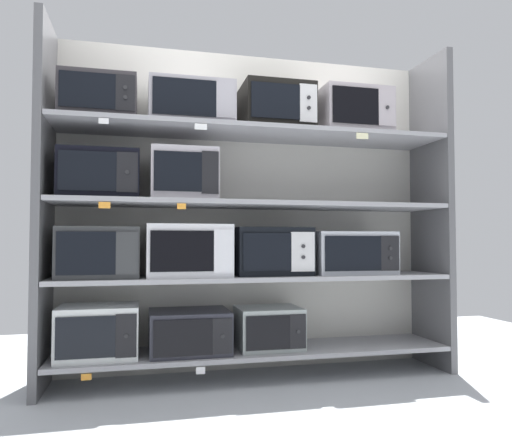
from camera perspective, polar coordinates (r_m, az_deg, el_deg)
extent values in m
cube|color=#B2B7BC|center=(2.45, 5.94, -23.95)|extent=(6.61, 6.00, 0.02)
cube|color=beige|center=(3.51, -1.01, 1.63)|extent=(2.81, 0.04, 2.27)
cube|color=#5B5B5E|center=(3.21, -23.87, 2.18)|extent=(0.05, 0.49, 2.27)
cube|color=#5B5B5E|center=(3.79, 20.08, 1.48)|extent=(0.05, 0.49, 2.27)
cube|color=#99999E|center=(3.32, 0.00, -14.82)|extent=(2.61, 0.49, 0.03)
cube|color=silver|center=(3.21, -18.16, -11.97)|extent=(0.48, 0.38, 0.32)
cube|color=black|center=(3.02, -19.53, -12.56)|extent=(0.33, 0.01, 0.24)
cube|color=black|center=(3.01, -15.14, -12.66)|extent=(0.12, 0.01, 0.26)
cylinder|color=#262628|center=(3.00, -15.15, -12.69)|extent=(0.02, 0.01, 0.02)
cube|color=#262730|center=(3.22, -7.92, -12.48)|extent=(0.51, 0.41, 0.27)
cube|color=black|center=(3.01, -8.61, -13.19)|extent=(0.36, 0.01, 0.22)
cube|color=black|center=(3.04, -4.00, -13.10)|extent=(0.12, 0.01, 0.22)
cylinder|color=#262628|center=(3.03, -3.97, -13.14)|extent=(0.02, 0.01, 0.02)
cube|color=#9BA5A3|center=(3.31, 1.49, -12.17)|extent=(0.42, 0.35, 0.27)
cube|color=black|center=(3.13, 1.45, -12.76)|extent=(0.29, 0.01, 0.22)
cube|color=black|center=(3.18, 4.99, -12.57)|extent=(0.11, 0.01, 0.22)
cylinder|color=#262628|center=(3.17, 5.04, -12.59)|extent=(0.02, 0.01, 0.02)
cube|color=orange|center=(3.02, -19.46, -16.73)|extent=(0.06, 0.00, 0.04)
cube|color=white|center=(3.02, -6.59, -16.87)|extent=(0.05, 0.00, 0.04)
cube|color=#99999E|center=(3.25, 0.00, -6.36)|extent=(2.61, 0.49, 0.03)
cube|color=#313335|center=(3.16, -18.02, -3.22)|extent=(0.48, 0.41, 0.32)
cube|color=black|center=(2.96, -19.47, -3.28)|extent=(0.33, 0.01, 0.25)
cube|color=#313335|center=(2.94, -15.05, -3.34)|extent=(0.13, 0.01, 0.25)
cube|color=silver|center=(3.17, -8.05, -3.13)|extent=(0.53, 0.41, 0.34)
cube|color=black|center=(2.95, -8.71, -3.19)|extent=(0.38, 0.01, 0.25)
cube|color=silver|center=(2.98, -3.89, -3.20)|extent=(0.12, 0.01, 0.27)
cube|color=black|center=(3.27, 1.80, -3.25)|extent=(0.51, 0.36, 0.32)
cube|color=black|center=(3.07, 1.36, -3.32)|extent=(0.32, 0.01, 0.24)
cube|color=silver|center=(3.14, 5.58, -3.28)|extent=(0.16, 0.01, 0.26)
cylinder|color=#262628|center=(3.13, 5.63, -3.93)|extent=(0.02, 0.01, 0.02)
cylinder|color=#262628|center=(3.13, 5.63, -2.64)|extent=(0.02, 0.01, 0.02)
cube|color=#B4B9C3|center=(3.46, 11.09, -3.37)|extent=(0.57, 0.36, 0.30)
cube|color=black|center=(3.27, 11.46, -3.43)|extent=(0.40, 0.01, 0.23)
cube|color=black|center=(3.39, 15.58, -3.35)|extent=(0.14, 0.01, 0.24)
cylinder|color=#262628|center=(3.38, 15.66, -3.90)|extent=(0.02, 0.01, 0.02)
cylinder|color=#262628|center=(3.38, 15.65, -2.80)|extent=(0.02, 0.01, 0.02)
cube|color=#99999E|center=(3.25, 0.00, 2.29)|extent=(2.61, 0.49, 0.03)
cube|color=black|center=(3.19, -17.96, 5.47)|extent=(0.48, 0.38, 0.30)
cube|color=black|center=(3.00, -19.34, 5.97)|extent=(0.33, 0.01, 0.23)
cube|color=black|center=(2.99, -15.02, 5.96)|extent=(0.12, 0.01, 0.24)
cylinder|color=#262628|center=(2.98, -15.02, 5.98)|extent=(0.02, 0.01, 0.02)
cube|color=#BCB5BD|center=(3.19, -8.60, 5.67)|extent=(0.42, 0.37, 0.33)
cube|color=black|center=(3.00, -9.22, 6.18)|extent=(0.29, 0.01, 0.25)
cube|color=black|center=(3.02, -5.45, 6.10)|extent=(0.11, 0.01, 0.27)
cube|color=orange|center=(2.92, -17.52, 2.15)|extent=(0.07, 0.00, 0.04)
cube|color=orange|center=(2.92, -8.82, 2.09)|extent=(0.05, 0.00, 0.04)
cube|color=#99999E|center=(3.32, 0.00, 10.73)|extent=(2.61, 0.49, 0.03)
cube|color=#333033|center=(3.29, -18.05, 13.71)|extent=(0.46, 0.40, 0.27)
cube|color=black|center=(3.09, -19.35, 14.75)|extent=(0.32, 0.01, 0.21)
cube|color=black|center=(3.08, -15.23, 14.77)|extent=(0.11, 0.01, 0.22)
cylinder|color=#262628|center=(3.06, -15.24, 14.29)|extent=(0.02, 0.01, 0.02)
cylinder|color=#262628|center=(3.08, -15.23, 15.35)|extent=(0.02, 0.01, 0.02)
cube|color=#A29FA8|center=(3.29, -7.73, 13.71)|extent=(0.55, 0.36, 0.28)
cube|color=black|center=(3.11, -8.44, 14.67)|extent=(0.39, 0.01, 0.23)
cube|color=#A29FA8|center=(3.15, -3.60, 14.47)|extent=(0.12, 0.01, 0.23)
cube|color=black|center=(3.40, 2.38, 13.43)|extent=(0.48, 0.37, 0.31)
cube|color=black|center=(3.21, 2.36, 14.39)|extent=(0.33, 0.01, 0.23)
cube|color=silver|center=(3.28, 6.23, 14.06)|extent=(0.12, 0.01, 0.25)
cylinder|color=#262628|center=(3.26, 6.29, 13.51)|extent=(0.02, 0.01, 0.02)
cylinder|color=#262628|center=(3.28, 6.28, 14.68)|extent=(0.02, 0.01, 0.02)
cube|color=#A59CA2|center=(3.59, 11.11, 12.64)|extent=(0.49, 0.42, 0.31)
cube|color=black|center=(3.37, 11.74, 13.59)|extent=(0.33, 0.01, 0.25)
cube|color=#A59CA2|center=(3.48, 15.24, 13.16)|extent=(0.13, 0.01, 0.25)
cylinder|color=#262628|center=(3.47, 15.31, 13.19)|extent=(0.02, 0.01, 0.02)
cube|color=white|center=(3.00, -17.61, 11.57)|extent=(0.06, 0.00, 0.03)
cube|color=white|center=(3.01, -6.56, 11.39)|extent=(0.08, 0.00, 0.04)
cube|color=beige|center=(3.31, 12.49, 10.15)|extent=(0.08, 0.00, 0.04)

